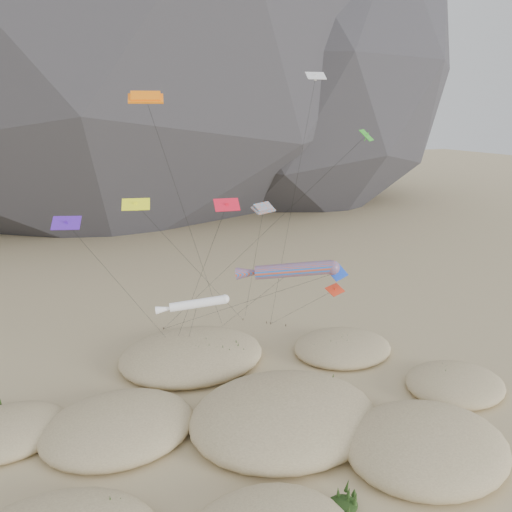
{
  "coord_description": "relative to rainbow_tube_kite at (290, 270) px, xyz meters",
  "views": [
    {
      "loc": [
        -15.7,
        -30.35,
        26.09
      ],
      "look_at": [
        2.41,
        12.0,
        12.65
      ],
      "focal_mm": 35.0,
      "sensor_mm": 36.0,
      "label": 1
    }
  ],
  "objects": [
    {
      "name": "rainbow_tube_kite",
      "position": [
        0.0,
        0.0,
        0.0
      ],
      "size": [
        8.56,
        19.1,
        13.5
      ],
      "color": "#E54918",
      "rests_on": "ground"
    },
    {
      "name": "white_tube_kite",
      "position": [
        -8.65,
        0.74,
        -2.15
      ],
      "size": [
        6.28,
        14.49,
        10.95
      ],
      "color": "white",
      "rests_on": "ground"
    },
    {
      "name": "ground",
      "position": [
        -3.65,
        -7.25,
        -12.47
      ],
      "size": [
        500.0,
        500.0,
        0.0
      ],
      "primitive_type": "plane",
      "color": "#CCB789",
      "rests_on": "ground"
    },
    {
      "name": "delta_kites",
      "position": [
        -1.12,
        3.56,
        5.7
      ],
      "size": [
        31.91,
        21.9,
        29.91
      ],
      "color": "#163DBF",
      "rests_on": "ground"
    },
    {
      "name": "dunes",
      "position": [
        -5.62,
        -3.49,
        -11.76
      ],
      "size": [
        49.65,
        36.66,
        3.83
      ],
      "color": "#CCB789",
      "rests_on": "ground"
    },
    {
      "name": "orange_parafoil",
      "position": [
        -10.82,
        4.91,
        14.34
      ],
      "size": [
        12.17,
        14.37,
        27.66
      ],
      "color": "orange",
      "rests_on": "ground"
    },
    {
      "name": "kite_stakes",
      "position": [
        -1.45,
        15.48,
        -12.32
      ],
      "size": [
        20.38,
        6.07,
        0.3
      ],
      "color": "#3F2D1E",
      "rests_on": "ground"
    },
    {
      "name": "multi_parafoil",
      "position": [
        -1.26,
        3.05,
        4.98
      ],
      "size": [
        5.99,
        17.3,
        18.14
      ],
      "color": "#FE5C1A",
      "rests_on": "ground"
    },
    {
      "name": "dune_grass",
      "position": [
        -5.42,
        -2.38,
        -11.65
      ],
      "size": [
        43.81,
        29.13,
        1.46
      ],
      "color": "black",
      "rests_on": "ground"
    }
  ]
}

